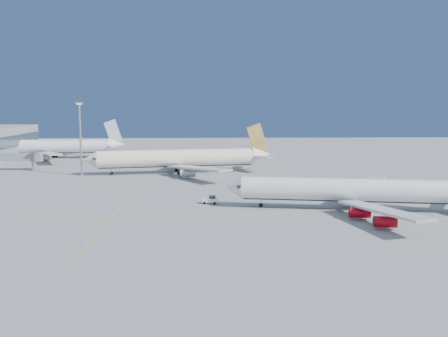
{
  "coord_description": "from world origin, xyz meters",
  "views": [
    {
      "loc": [
        -17.62,
        -123.57,
        26.26
      ],
      "look_at": [
        -12.79,
        21.83,
        7.0
      ],
      "focal_mm": 40.0,
      "sensor_mm": 36.0,
      "label": 1
    }
  ],
  "objects_px": {
    "pushback_tug": "(211,200)",
    "light_mast": "(80,133)",
    "airliner_etihad": "(181,158)",
    "airliner_virgin": "(356,191)",
    "airliner_third": "(53,147)"
  },
  "relations": [
    {
      "from": "pushback_tug",
      "to": "light_mast",
      "type": "distance_m",
      "value": 71.4
    },
    {
      "from": "airliner_etihad",
      "to": "light_mast",
      "type": "bearing_deg",
      "value": 178.59
    },
    {
      "from": "light_mast",
      "to": "pushback_tug",
      "type": "bearing_deg",
      "value": -48.42
    },
    {
      "from": "airliner_virgin",
      "to": "airliner_third",
      "type": "distance_m",
      "value": 161.82
    },
    {
      "from": "airliner_etihad",
      "to": "airliner_third",
      "type": "height_order",
      "value": "airliner_etihad"
    },
    {
      "from": "pushback_tug",
      "to": "light_mast",
      "type": "relative_size",
      "value": 0.16
    },
    {
      "from": "airliner_third",
      "to": "light_mast",
      "type": "bearing_deg",
      "value": -64.88
    },
    {
      "from": "airliner_etihad",
      "to": "pushback_tug",
      "type": "xyz_separation_m",
      "value": [
        10.77,
        -57.49,
        -4.64
      ]
    },
    {
      "from": "airliner_virgin",
      "to": "light_mast",
      "type": "bearing_deg",
      "value": 152.96
    },
    {
      "from": "airliner_third",
      "to": "light_mast",
      "type": "distance_m",
      "value": 64.69
    },
    {
      "from": "airliner_virgin",
      "to": "airliner_etihad",
      "type": "bearing_deg",
      "value": 134.66
    },
    {
      "from": "airliner_virgin",
      "to": "pushback_tug",
      "type": "height_order",
      "value": "airliner_virgin"
    },
    {
      "from": "airliner_virgin",
      "to": "light_mast",
      "type": "distance_m",
      "value": 102.99
    },
    {
      "from": "pushback_tug",
      "to": "airliner_third",
      "type": "bearing_deg",
      "value": 134.78
    },
    {
      "from": "airliner_third",
      "to": "light_mast",
      "type": "xyz_separation_m",
      "value": [
        27.78,
        -57.56,
        10.02
      ]
    }
  ]
}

